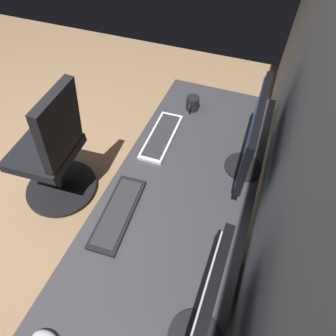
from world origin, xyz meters
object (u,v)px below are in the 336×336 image
(monitor_secondary, at_px, (252,135))
(coffee_mug, at_px, (192,104))
(office_chair, at_px, (54,154))
(drawer_pedestal, at_px, (162,282))
(keyboard_main, at_px, (162,136))
(keyboard_spare, at_px, (118,212))
(monitor_primary, at_px, (200,324))

(monitor_secondary, relative_size, coffee_mug, 4.50)
(office_chair, bearing_deg, drawer_pedestal, 63.19)
(drawer_pedestal, relative_size, coffee_mug, 5.57)
(keyboard_main, bearing_deg, coffee_mug, 164.25)
(drawer_pedestal, relative_size, keyboard_main, 1.64)
(coffee_mug, bearing_deg, keyboard_main, -15.75)
(monitor_secondary, height_order, coffee_mug, monitor_secondary)
(monitor_secondary, distance_m, keyboard_spare, 0.75)
(monitor_primary, relative_size, office_chair, 0.51)
(keyboard_spare, bearing_deg, monitor_secondary, 134.99)
(monitor_primary, distance_m, keyboard_main, 1.08)
(monitor_secondary, xyz_separation_m, office_chair, (0.10, -1.25, -0.52))
(keyboard_spare, height_order, office_chair, office_chair)
(monitor_secondary, relative_size, keyboard_main, 1.32)
(keyboard_main, bearing_deg, monitor_secondary, 83.01)
(keyboard_spare, height_order, coffee_mug, coffee_mug)
(monitor_primary, relative_size, coffee_mug, 3.96)
(keyboard_spare, relative_size, coffee_mug, 3.44)
(monitor_primary, distance_m, office_chair, 1.55)
(monitor_secondary, xyz_separation_m, coffee_mug, (-0.38, -0.41, -0.20))
(monitor_secondary, distance_m, office_chair, 1.36)
(monitor_primary, relative_size, monitor_secondary, 0.88)
(monitor_primary, xyz_separation_m, keyboard_spare, (-0.37, -0.50, -0.24))
(monitor_primary, xyz_separation_m, monitor_secondary, (-0.87, 0.00, -0.01))
(monitor_primary, bearing_deg, monitor_secondary, 179.73)
(drawer_pedestal, height_order, keyboard_spare, keyboard_spare)
(drawer_pedestal, xyz_separation_m, monitor_primary, (0.26, 0.23, 0.63))
(drawer_pedestal, bearing_deg, office_chair, -116.81)
(drawer_pedestal, xyz_separation_m, monitor_secondary, (-0.61, 0.24, 0.63))
(monitor_primary, relative_size, keyboard_main, 1.16)
(monitor_primary, height_order, keyboard_spare, monitor_primary)
(keyboard_main, distance_m, keyboard_spare, 0.56)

